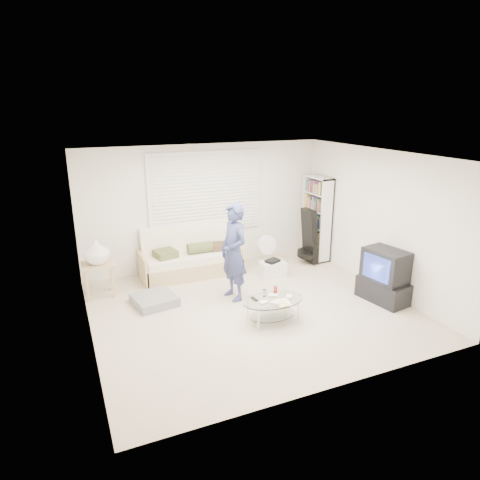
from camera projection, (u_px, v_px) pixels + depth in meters
name	position (u px, v px, depth m)	size (l,w,h in m)	color
ground	(251.00, 309.00, 7.06)	(5.00, 5.00, 0.00)	#BCAA92
room_shell	(240.00, 207.00, 6.98)	(5.02, 4.52, 2.51)	white
window_blinds	(206.00, 192.00, 8.51)	(2.32, 0.08, 1.62)	silver
futon_sofa	(191.00, 259.00, 8.43)	(1.97, 0.80, 0.97)	tan
grey_floor_pillow	(154.00, 300.00, 7.22)	(0.66, 0.66, 0.15)	slate
side_table	(97.00, 254.00, 7.32)	(0.53, 0.43, 1.06)	tan
bookshelf	(316.00, 218.00, 9.16)	(0.28, 0.75, 1.79)	white
guitar_case	(309.00, 240.00, 8.95)	(0.42, 0.42, 1.16)	black
floor_fan	(266.00, 248.00, 8.80)	(0.41, 0.28, 0.68)	white
storage_bin	(272.00, 268.00, 8.38)	(0.50, 0.36, 0.34)	white
tv_unit	(384.00, 276.00, 7.23)	(0.58, 0.91, 0.92)	black
coffee_table	(273.00, 303.00, 6.58)	(0.98, 0.63, 0.49)	silver
standing_person	(234.00, 252.00, 7.22)	(0.61, 0.40, 1.68)	navy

